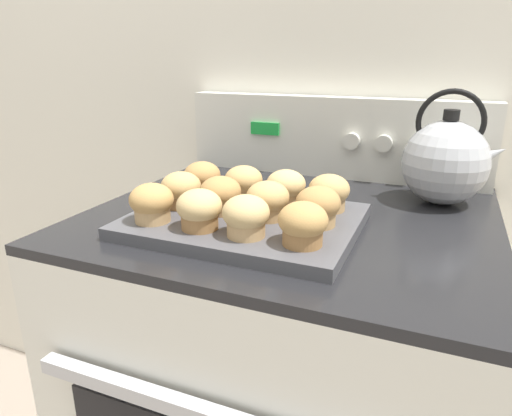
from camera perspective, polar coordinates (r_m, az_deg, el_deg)
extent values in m
cube|color=silver|center=(1.17, 10.70, 18.97)|extent=(8.00, 0.05, 2.40)
cube|color=silver|center=(1.12, 3.87, -23.37)|extent=(0.74, 0.66, 0.88)
cube|color=#B2B2B7|center=(0.69, -6.01, -24.46)|extent=(0.59, 0.02, 0.02)
cube|color=black|center=(0.88, 4.51, -1.03)|extent=(0.74, 0.66, 0.02)
cube|color=silver|center=(1.14, 9.50, 8.74)|extent=(0.73, 0.05, 0.19)
cube|color=green|center=(1.15, 1.13, 9.90)|extent=(0.07, 0.01, 0.03)
cylinder|color=silver|center=(1.09, 11.86, 8.19)|extent=(0.04, 0.02, 0.04)
cylinder|color=silver|center=(1.08, 15.67, 7.79)|extent=(0.04, 0.02, 0.04)
cylinder|color=silver|center=(1.07, 19.54, 7.35)|extent=(0.04, 0.02, 0.04)
cylinder|color=silver|center=(1.07, 23.43, 6.87)|extent=(0.04, 0.02, 0.04)
cube|color=#4C4C51|center=(0.79, -1.39, -1.67)|extent=(0.38, 0.30, 0.02)
cylinder|color=tan|center=(0.78, -12.81, -0.61)|extent=(0.06, 0.06, 0.03)
ellipsoid|color=tan|center=(0.77, -12.94, 1.06)|extent=(0.07, 0.07, 0.05)
cylinder|color=olive|center=(0.73, -7.04, -1.49)|extent=(0.06, 0.06, 0.03)
ellipsoid|color=tan|center=(0.72, -7.12, 0.28)|extent=(0.07, 0.07, 0.05)
cylinder|color=tan|center=(0.70, -1.26, -2.40)|extent=(0.06, 0.06, 0.03)
ellipsoid|color=tan|center=(0.69, -1.27, -0.55)|extent=(0.07, 0.07, 0.05)
cylinder|color=olive|center=(0.67, 5.84, -3.41)|extent=(0.06, 0.06, 0.03)
ellipsoid|color=tan|center=(0.66, 5.91, -1.49)|extent=(0.07, 0.07, 0.05)
cylinder|color=olive|center=(0.84, -9.28, 1.12)|extent=(0.06, 0.06, 0.03)
ellipsoid|color=tan|center=(0.84, -9.36, 2.68)|extent=(0.07, 0.07, 0.05)
cylinder|color=#A37A4C|center=(0.80, -4.43, 0.45)|extent=(0.06, 0.06, 0.03)
ellipsoid|color=#B2844C|center=(0.80, -4.47, 2.08)|extent=(0.07, 0.07, 0.05)
cylinder|color=tan|center=(0.77, 1.46, -0.28)|extent=(0.06, 0.06, 0.03)
ellipsoid|color=tan|center=(0.76, 1.48, 1.41)|extent=(0.07, 0.07, 0.05)
cylinder|color=tan|center=(0.75, 7.69, -1.07)|extent=(0.06, 0.06, 0.03)
ellipsoid|color=#B2844C|center=(0.74, 7.76, 0.66)|extent=(0.07, 0.07, 0.05)
cylinder|color=#A37A4C|center=(0.92, -6.70, 2.68)|extent=(0.06, 0.06, 0.03)
ellipsoid|color=#B2844C|center=(0.91, -6.75, 4.12)|extent=(0.07, 0.07, 0.05)
cylinder|color=tan|center=(0.88, -1.56, 2.08)|extent=(0.06, 0.06, 0.03)
ellipsoid|color=tan|center=(0.87, -1.57, 3.58)|extent=(0.07, 0.07, 0.05)
cylinder|color=tan|center=(0.85, 3.73, 1.45)|extent=(0.06, 0.06, 0.03)
ellipsoid|color=tan|center=(0.84, 3.77, 3.00)|extent=(0.07, 0.07, 0.05)
cylinder|color=tan|center=(0.82, 9.05, 0.75)|extent=(0.06, 0.06, 0.03)
ellipsoid|color=tan|center=(0.82, 9.13, 2.34)|extent=(0.07, 0.07, 0.05)
sphere|color=#ADAFB5|center=(0.98, 22.55, 5.24)|extent=(0.17, 0.17, 0.17)
cylinder|color=black|center=(0.96, 23.25, 10.64)|extent=(0.03, 0.03, 0.02)
cone|color=#ADAFB5|center=(0.98, 27.18, 5.89)|extent=(0.07, 0.04, 0.06)
torus|color=black|center=(0.96, 23.14, 9.81)|extent=(0.13, 0.02, 0.13)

